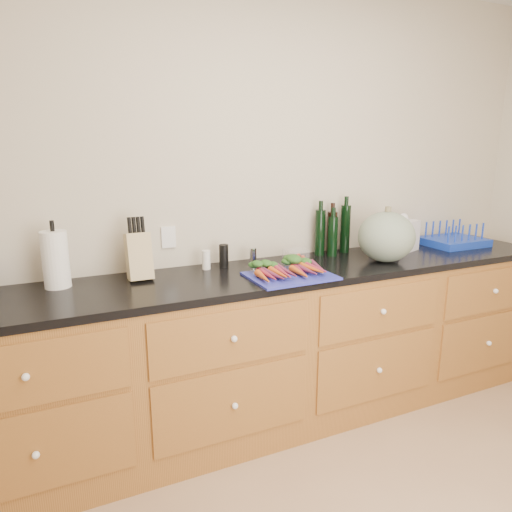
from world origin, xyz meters
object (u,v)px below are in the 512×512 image
cutting_board (290,276)px  tomato_box (296,255)px  paper_towel (56,260)px  carrots (287,269)px  squash (386,237)px  dish_rack (453,240)px  knife_block (139,256)px

cutting_board → tomato_box: tomato_box is taller
paper_towel → tomato_box: size_ratio=2.14×
carrots → squash: size_ratio=1.14×
carrots → tomato_box: size_ratio=2.92×
tomato_box → carrots: bearing=-126.7°
carrots → dish_rack: 1.45m
cutting_board → paper_towel: paper_towel is taller
squash → tomato_box: (-0.47, 0.26, -0.12)m
tomato_box → squash: bearing=-29.4°
carrots → dish_rack: (1.44, 0.20, 0.01)m
paper_towel → knife_block: (0.40, -0.02, -0.02)m
carrots → tomato_box: bearing=53.3°
paper_towel → knife_block: size_ratio=1.16×
squash → carrots: bearing=-177.7°
cutting_board → paper_towel: size_ratio=1.57×
carrots → tomato_box: carrots is taller
tomato_box → dish_rack: size_ratio=0.33×
dish_rack → tomato_box: bearing=175.8°
carrots → knife_block: knife_block is taller
cutting_board → knife_block: bearing=157.9°
cutting_board → dish_rack: (1.44, 0.24, 0.03)m
knife_block → tomato_box: (0.96, 0.03, -0.09)m
carrots → dish_rack: bearing=8.0°
carrots → dish_rack: dish_rack is taller
squash → knife_block: size_ratio=1.39×
dish_rack → paper_towel: bearing=178.2°
carrots → squash: (0.69, 0.03, 0.12)m
tomato_box → dish_rack: dish_rack is taller
squash → paper_towel: 1.84m
paper_towel → squash: bearing=-8.0°
paper_towel → dish_rack: bearing=-1.8°
squash → paper_towel: bearing=172.0°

